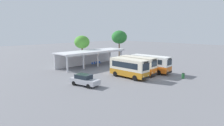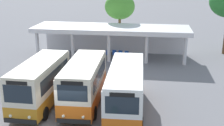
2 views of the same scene
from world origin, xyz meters
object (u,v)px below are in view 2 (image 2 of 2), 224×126
object	(u,v)px
city_bus_nearest_orange	(41,82)
waiting_chair_end_by_column	(108,53)
city_bus_middle_cream	(126,88)
waiting_chair_second_from_end	(114,53)
waiting_chair_middle_seat	(120,54)
city_bus_second_in_row	(84,82)
waiting_chair_fourth_seat	(127,54)

from	to	relation	value
city_bus_nearest_orange	waiting_chair_end_by_column	bearing A→B (deg)	77.24
city_bus_middle_cream	waiting_chair_second_from_end	size ratio (longest dim) A/B	9.13
city_bus_nearest_orange	waiting_chair_middle_seat	world-z (taller)	city_bus_nearest_orange
city_bus_nearest_orange	waiting_chair_second_from_end	size ratio (longest dim) A/B	8.12
city_bus_second_in_row	waiting_chair_end_by_column	size ratio (longest dim) A/B	8.15
city_bus_middle_cream	waiting_chair_end_by_column	world-z (taller)	city_bus_middle_cream
city_bus_nearest_orange	waiting_chair_fourth_seat	bearing A→B (deg)	68.57
city_bus_middle_cream	waiting_chair_fourth_seat	distance (m)	12.91
waiting_chair_end_by_column	waiting_chair_middle_seat	distance (m)	1.37
city_bus_nearest_orange	city_bus_middle_cream	xyz separation A→B (m)	(6.03, -0.35, -0.01)
waiting_chair_second_from_end	waiting_chair_end_by_column	bearing A→B (deg)	-177.07
waiting_chair_end_by_column	waiting_chair_second_from_end	world-z (taller)	same
city_bus_second_in_row	city_bus_middle_cream	xyz separation A→B (m)	(3.01, -0.78, -0.01)
waiting_chair_middle_seat	waiting_chair_fourth_seat	world-z (taller)	same
waiting_chair_end_by_column	city_bus_middle_cream	bearing A→B (deg)	-76.13
waiting_chair_second_from_end	city_bus_second_in_row	bearing A→B (deg)	-92.41
waiting_chair_fourth_seat	city_bus_second_in_row	bearing A→B (deg)	-98.87
city_bus_second_in_row	waiting_chair_fourth_seat	bearing A→B (deg)	81.13
waiting_chair_end_by_column	waiting_chair_fourth_seat	size ratio (longest dim) A/B	1.00
city_bus_nearest_orange	waiting_chair_second_from_end	world-z (taller)	city_bus_nearest_orange
city_bus_nearest_orange	waiting_chair_middle_seat	distance (m)	13.28
city_bus_nearest_orange	city_bus_second_in_row	world-z (taller)	city_bus_nearest_orange
city_bus_nearest_orange	waiting_chair_end_by_column	size ratio (longest dim) A/B	8.12
city_bus_nearest_orange	city_bus_second_in_row	xyz separation A→B (m)	(3.01, 0.43, -0.01)
waiting_chair_second_from_end	waiting_chair_middle_seat	world-z (taller)	same
waiting_chair_fourth_seat	waiting_chair_second_from_end	bearing A→B (deg)	174.59
city_bus_middle_cream	waiting_chair_middle_seat	bearing A→B (deg)	98.04
waiting_chair_second_from_end	waiting_chair_middle_seat	xyz separation A→B (m)	(0.68, -0.05, 0.00)
waiting_chair_end_by_column	waiting_chair_second_from_end	bearing A→B (deg)	2.93
city_bus_middle_cream	waiting_chair_fourth_seat	size ratio (longest dim) A/B	9.13
city_bus_second_in_row	city_bus_middle_cream	distance (m)	3.11
waiting_chair_middle_seat	city_bus_nearest_orange	bearing A→B (deg)	-108.56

